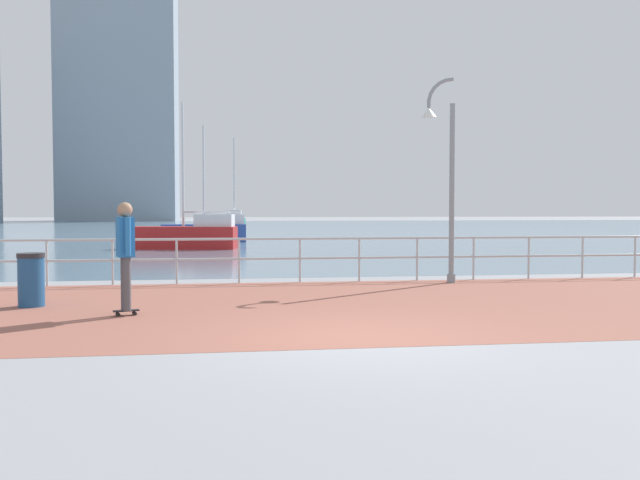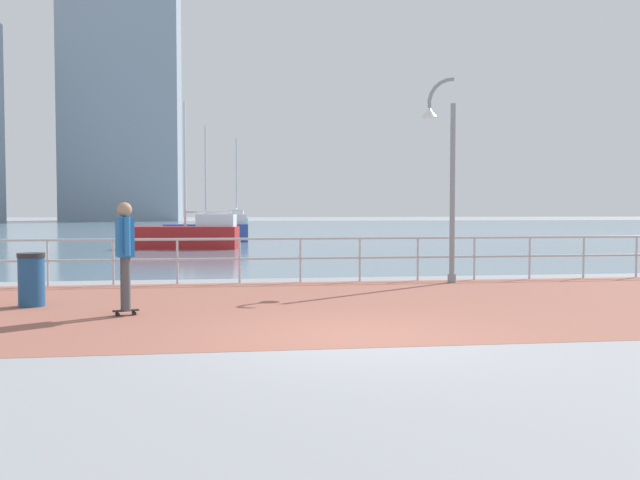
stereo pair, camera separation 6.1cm
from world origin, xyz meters
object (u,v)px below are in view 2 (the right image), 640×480
lamppost (445,170)px  trash_bin (31,280)px  sailboat_white (237,224)px  sailboat_gray (209,231)px  sailboat_red (189,235)px  skateboarder (125,247)px

lamppost → trash_bin: (-8.31, -2.72, -2.12)m
sailboat_white → lamppost: bearing=-83.3°
lamppost → trash_bin: lamppost is taller
sailboat_gray → sailboat_white: sailboat_white is taller
sailboat_red → skateboarder: bearing=-90.1°
lamppost → skateboarder: size_ratio=2.61×
skateboarder → sailboat_white: 39.31m
trash_bin → sailboat_red: (1.80, 17.38, 0.13)m
trash_bin → sailboat_white: bearing=83.7°
skateboarder → trash_bin: (-1.76, 1.28, -0.62)m
sailboat_gray → sailboat_red: size_ratio=0.97×
sailboat_red → sailboat_white: (2.37, 20.57, 0.06)m
sailboat_gray → lamppost: bearing=-74.5°
sailboat_white → sailboat_gray: bearing=-96.7°
sailboat_gray → sailboat_red: 6.36m
skateboarder → sailboat_white: size_ratio=0.26×
sailboat_red → sailboat_white: bearing=83.4°
skateboarder → sailboat_gray: (0.73, 24.99, -0.51)m
skateboarder → trash_bin: 2.26m
lamppost → sailboat_gray: bearing=105.5°
lamppost → sailboat_gray: size_ratio=0.77×
trash_bin → lamppost: bearing=18.1°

